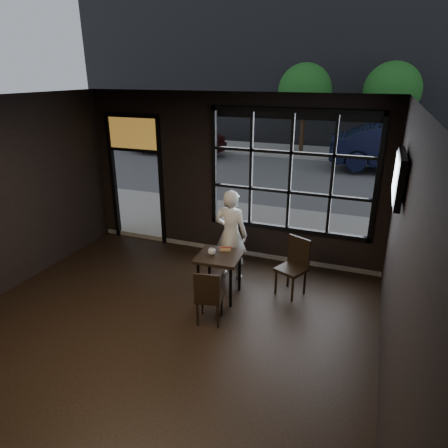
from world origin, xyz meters
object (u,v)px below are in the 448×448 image
at_px(cafe_table, 219,275).
at_px(man, 231,235).
at_px(chair_near, 210,295).
at_px(navy_car, 399,148).

height_order(cafe_table, man, man).
bearing_deg(man, chair_near, 97.60).
distance_m(cafe_table, chair_near, 0.74).
bearing_deg(chair_near, man, -92.92).
distance_m(man, navy_car, 10.24).
bearing_deg(navy_car, cafe_table, 158.37).
height_order(man, navy_car, navy_car).
relative_size(chair_near, man, 0.53).
height_order(cafe_table, chair_near, chair_near).
bearing_deg(cafe_table, navy_car, 70.70).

